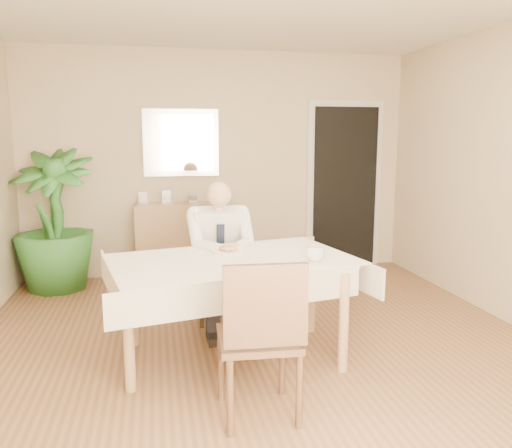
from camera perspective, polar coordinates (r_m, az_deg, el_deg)
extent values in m
plane|color=brown|center=(3.81, 1.08, -15.12)|extent=(5.00, 5.00, 0.00)
cube|color=#CAB58C|center=(5.93, -4.15, 6.84)|extent=(4.50, 0.02, 2.60)
cube|color=beige|center=(6.32, 10.02, 4.17)|extent=(0.96, 0.03, 2.10)
cube|color=black|center=(6.29, 10.12, 4.15)|extent=(0.80, 0.05, 1.95)
cube|color=silver|center=(5.86, -8.56, 9.17)|extent=(0.86, 0.03, 0.76)
cube|color=white|center=(5.84, -8.55, 9.16)|extent=(0.74, 0.02, 0.64)
cube|color=#A17852|center=(3.60, -2.79, -4.46)|extent=(1.75, 1.20, 0.04)
cube|color=#EFE4CB|center=(3.60, -2.79, -4.06)|extent=(1.87, 1.32, 0.01)
cube|color=#EFE4CB|center=(3.15, -1.39, -8.08)|extent=(1.67, 0.35, 0.22)
cube|color=#EFE4CB|center=(4.10, -3.83, -3.84)|extent=(1.67, 0.35, 0.22)
cube|color=#EFE4CB|center=(3.60, -16.35, -6.18)|extent=(0.21, 0.98, 0.22)
cube|color=#EFE4CB|center=(3.84, 9.91, -4.93)|extent=(0.21, 0.98, 0.22)
cylinder|color=#A17852|center=(3.34, -14.35, -12.66)|extent=(0.07, 0.07, 0.70)
cylinder|color=#A17852|center=(3.55, 9.98, -11.07)|extent=(0.07, 0.07, 0.70)
cylinder|color=#A17852|center=(4.03, -13.85, -8.66)|extent=(0.07, 0.07, 0.70)
cylinder|color=#A17852|center=(4.21, 6.30, -7.61)|extent=(0.07, 0.07, 0.70)
cube|color=#3E2918|center=(4.45, -4.32, -5.92)|extent=(0.40, 0.40, 0.04)
cube|color=#3E2918|center=(4.57, -4.64, -2.47)|extent=(0.39, 0.04, 0.39)
cylinder|color=#3E2918|center=(4.34, -6.24, -9.30)|extent=(0.04, 0.04, 0.38)
cylinder|color=#3E2918|center=(4.38, -1.78, -9.06)|extent=(0.04, 0.04, 0.38)
cylinder|color=#3E2918|center=(4.66, -6.63, -7.95)|extent=(0.04, 0.04, 0.38)
cylinder|color=#3E2918|center=(4.69, -2.48, -7.75)|extent=(0.04, 0.04, 0.38)
cube|color=#3E2918|center=(2.95, 0.22, -12.97)|extent=(0.48, 0.48, 0.04)
cube|color=#3E2918|center=(2.67, 1.13, -9.33)|extent=(0.45, 0.07, 0.45)
cylinder|color=#3E2918|center=(2.86, -2.99, -19.24)|extent=(0.04, 0.04, 0.45)
cylinder|color=#3E2918|center=(2.93, 4.96, -18.46)|extent=(0.04, 0.04, 0.45)
cylinder|color=#3E2918|center=(3.20, -4.06, -15.89)|extent=(0.04, 0.04, 0.45)
cylinder|color=#3E2918|center=(3.26, 2.97, -15.32)|extent=(0.04, 0.04, 0.45)
cube|color=white|center=(4.33, -4.31, -1.63)|extent=(0.42, 0.31, 0.55)
cube|color=black|center=(4.22, -4.09, -2.36)|extent=(0.06, 0.08, 0.36)
cylinder|color=tan|center=(4.24, -4.28, 2.03)|extent=(0.09, 0.09, 0.08)
sphere|color=tan|center=(4.20, -4.26, 3.41)|extent=(0.21, 0.21, 0.21)
cube|color=black|center=(4.18, -5.29, -5.37)|extent=(0.13, 0.42, 0.13)
cube|color=black|center=(4.21, -2.57, -5.25)|extent=(0.13, 0.42, 0.13)
cube|color=black|center=(4.10, -4.95, -9.94)|extent=(0.11, 0.12, 0.45)
cube|color=black|center=(4.12, -2.14, -9.79)|extent=(0.11, 0.12, 0.45)
cube|color=black|center=(4.11, -4.81, -12.72)|extent=(0.11, 0.26, 0.07)
cube|color=black|center=(4.13, -1.99, -12.54)|extent=(0.11, 0.26, 0.07)
cylinder|color=white|center=(3.79, -3.18, -3.11)|extent=(0.26, 0.26, 0.02)
ellipsoid|color=#9A6845|center=(3.78, -3.19, -2.79)|extent=(0.14, 0.14, 0.06)
cylinder|color=silver|center=(3.73, -2.44, -3.03)|extent=(0.01, 0.13, 0.01)
cylinder|color=silver|center=(3.72, -3.66, -3.09)|extent=(0.01, 0.13, 0.01)
imported|color=white|center=(3.53, 6.74, -3.38)|extent=(0.14, 0.14, 0.10)
cube|color=#A17852|center=(5.82, -8.20, -1.89)|extent=(1.09, 0.39, 0.87)
cube|color=silver|center=(5.75, -12.81, 2.91)|extent=(0.10, 0.02, 0.14)
cube|color=silver|center=(5.82, -10.18, 3.09)|extent=(0.10, 0.02, 0.14)
cube|color=silver|center=(5.78, -7.23, 3.12)|extent=(0.10, 0.02, 0.14)
imported|color=#255B20|center=(5.68, -22.08, 0.42)|extent=(0.98, 0.98, 1.50)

